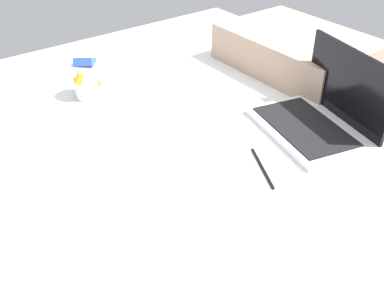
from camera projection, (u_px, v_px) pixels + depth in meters
bed_mattress at (226, 158)px, 135.86cm from camera, size 180.00×140.00×18.00cm
laptop at (319, 116)px, 129.54cm from camera, size 37.56×30.26×23.00cm
snack_cup at (88, 79)px, 145.53cm from camera, size 9.00×10.00×14.04cm
pillow at (297, 51)px, 163.56cm from camera, size 52.00×36.00×13.00cm
charger_cable at (262, 168)px, 116.11cm from camera, size 15.55×7.98×0.60cm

